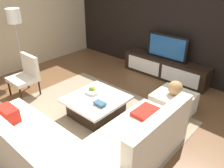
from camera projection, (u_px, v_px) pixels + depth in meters
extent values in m
plane|color=brown|center=(97.00, 119.00, 4.30)|extent=(14.00, 14.00, 0.00)
cube|color=black|center=(177.00, 19.00, 5.43)|extent=(6.40, 0.12, 2.80)
cube|color=#C6B28E|center=(8.00, 17.00, 5.67)|extent=(0.12, 5.20, 2.80)
cube|color=gray|center=(93.00, 117.00, 4.35)|extent=(3.23, 2.41, 0.01)
cube|color=black|center=(165.00, 68.00, 5.76)|extent=(2.19, 0.42, 0.50)
cube|color=white|center=(143.00, 65.00, 5.92)|extent=(0.93, 0.01, 0.35)
cube|color=white|center=(179.00, 77.00, 5.32)|extent=(0.93, 0.01, 0.35)
cube|color=black|center=(167.00, 47.00, 5.51)|extent=(1.03, 0.05, 0.60)
cube|color=#194C8C|center=(167.00, 47.00, 5.49)|extent=(0.93, 0.01, 0.50)
cube|color=beige|center=(40.00, 154.00, 3.22)|extent=(2.54, 0.85, 0.43)
cube|color=beige|center=(11.00, 144.00, 2.81)|extent=(2.54, 0.18, 0.40)
cube|color=beige|center=(139.00, 139.00, 3.49)|extent=(0.85, 1.47, 0.43)
cube|color=beige|center=(161.00, 127.00, 3.10)|extent=(0.18, 1.47, 0.40)
cube|color=red|center=(9.00, 114.00, 3.52)|extent=(0.36, 0.20, 0.22)
cube|color=red|center=(153.00, 115.00, 3.62)|extent=(0.60, 0.44, 0.06)
cube|color=black|center=(96.00, 108.00, 4.34)|extent=(0.78, 0.81, 0.33)
cube|color=white|center=(96.00, 99.00, 4.26)|extent=(0.97, 1.01, 0.05)
cylinder|color=black|center=(9.00, 87.00, 5.01)|extent=(0.04, 0.04, 0.38)
cylinder|color=black|center=(21.00, 95.00, 4.72)|extent=(0.04, 0.04, 0.38)
cylinder|color=black|center=(28.00, 80.00, 5.30)|extent=(0.04, 0.04, 0.38)
cylinder|color=black|center=(39.00, 87.00, 5.01)|extent=(0.04, 0.04, 0.38)
cube|color=beige|center=(23.00, 79.00, 4.92)|extent=(0.57, 0.52, 0.08)
cube|color=beige|center=(30.00, 65.00, 4.94)|extent=(0.57, 0.08, 0.45)
cylinder|color=#A5A5AA|center=(25.00, 78.00, 5.81)|extent=(0.28, 0.28, 0.02)
cylinder|color=#A5A5AA|center=(20.00, 52.00, 5.49)|extent=(0.03, 0.03, 1.35)
cylinder|color=white|center=(13.00, 16.00, 5.11)|extent=(0.31, 0.31, 0.32)
cube|color=beige|center=(173.00, 103.00, 4.41)|extent=(0.70, 0.70, 0.40)
cylinder|color=silver|center=(93.00, 91.00, 4.40)|extent=(0.28, 0.28, 0.07)
sphere|color=gold|center=(94.00, 89.00, 4.36)|extent=(0.08, 0.08, 0.08)
sphere|color=gold|center=(93.00, 88.00, 4.40)|extent=(0.08, 0.08, 0.08)
sphere|color=#4C8C33|center=(91.00, 89.00, 4.36)|extent=(0.09, 0.09, 0.09)
sphere|color=#AD8451|center=(175.00, 88.00, 4.26)|extent=(0.27, 0.27, 0.27)
cube|color=maroon|center=(100.00, 104.00, 4.04)|extent=(0.16, 0.11, 0.03)
cube|color=#2D516B|center=(100.00, 103.00, 4.01)|extent=(0.22, 0.13, 0.03)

